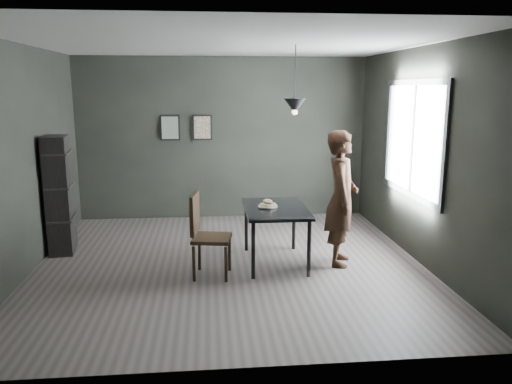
{
  "coord_description": "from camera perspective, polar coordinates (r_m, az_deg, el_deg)",
  "views": [
    {
      "loc": [
        -0.26,
        -6.23,
        2.27
      ],
      "look_at": [
        0.35,
        0.05,
        0.95
      ],
      "focal_mm": 35.0,
      "sensor_mm": 36.0,
      "label": 1
    }
  ],
  "objects": [
    {
      "name": "framed_print_right",
      "position": [
        8.73,
        -6.16,
        7.35
      ],
      "size": [
        0.34,
        0.04,
        0.44
      ],
      "color": "black",
      "rests_on": "ground"
    },
    {
      "name": "wood_chair",
      "position": [
        6.09,
        -5.95,
        -4.29
      ],
      "size": [
        0.51,
        0.51,
        1.03
      ],
      "rotation": [
        0.0,
        0.0,
        -0.15
      ],
      "color": "black",
      "rests_on": "ground"
    },
    {
      "name": "ceiling",
      "position": [
        6.26,
        -3.28,
        16.65
      ],
      "size": [
        5.0,
        5.0,
        0.02
      ],
      "color": "silver",
      "rests_on": "ground"
    },
    {
      "name": "shelf_unit",
      "position": [
        7.41,
        -21.56,
        -0.32
      ],
      "size": [
        0.37,
        0.58,
        1.64
      ],
      "primitive_type": "cube",
      "rotation": [
        0.0,
        0.0,
        0.12
      ],
      "color": "black",
      "rests_on": "ground"
    },
    {
      "name": "donut_pile",
      "position": [
        6.47,
        1.36,
        -1.39
      ],
      "size": [
        0.22,
        0.22,
        0.09
      ],
      "rotation": [
        0.0,
        0.0,
        0.05
      ],
      "color": "#F6E9BF",
      "rests_on": "white_plate"
    },
    {
      "name": "window_assembly",
      "position": [
        7.02,
        17.49,
        5.79
      ],
      "size": [
        0.04,
        1.96,
        1.56
      ],
      "color": "white",
      "rests_on": "ground"
    },
    {
      "name": "back_wall",
      "position": [
        8.78,
        -3.84,
        6.1
      ],
      "size": [
        5.0,
        0.1,
        2.8
      ],
      "primitive_type": "cube",
      "color": "black",
      "rests_on": "ground"
    },
    {
      "name": "white_plate",
      "position": [
        6.48,
        1.36,
        -1.7
      ],
      "size": [
        0.23,
        0.23,
        0.01
      ],
      "primitive_type": "cylinder",
      "color": "white",
      "rests_on": "cafe_table"
    },
    {
      "name": "cafe_table",
      "position": [
        6.49,
        2.24,
        -2.45
      ],
      "size": [
        0.8,
        1.2,
        0.75
      ],
      "color": "black",
      "rests_on": "ground"
    },
    {
      "name": "pendant_lamp",
      "position": [
        6.43,
        4.46,
        9.83
      ],
      "size": [
        0.28,
        0.28,
        0.86
      ],
      "color": "black",
      "rests_on": "ground"
    },
    {
      "name": "woman",
      "position": [
        6.51,
        9.73,
        -0.72
      ],
      "size": [
        0.57,
        0.73,
        1.75
      ],
      "primitive_type": "imported",
      "rotation": [
        0.0,
        0.0,
        1.31
      ],
      "color": "black",
      "rests_on": "ground"
    },
    {
      "name": "framed_print_left",
      "position": [
        8.75,
        -9.8,
        7.26
      ],
      "size": [
        0.34,
        0.04,
        0.44
      ],
      "color": "black",
      "rests_on": "ground"
    },
    {
      "name": "ground",
      "position": [
        6.64,
        -3.0,
        -8.2
      ],
      "size": [
        5.0,
        5.0,
        0.0
      ],
      "primitive_type": "plane",
      "color": "#3A3532",
      "rests_on": "ground"
    }
  ]
}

